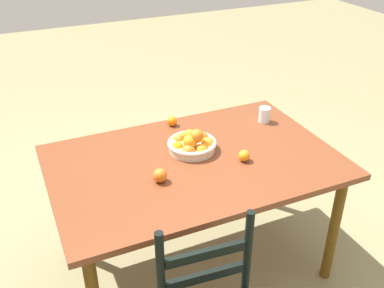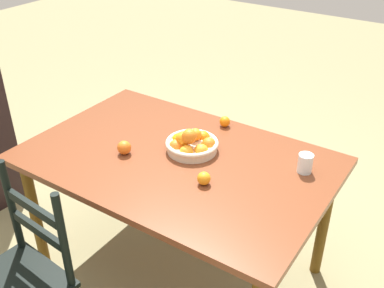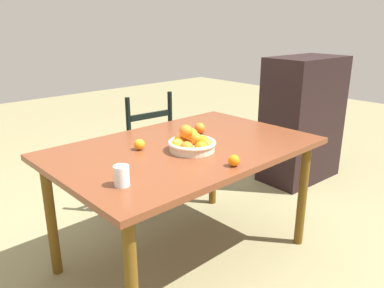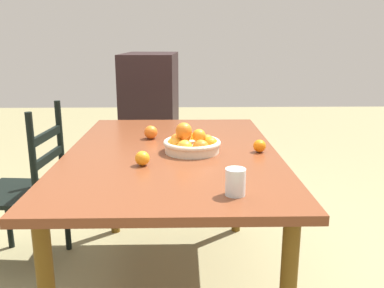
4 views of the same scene
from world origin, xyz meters
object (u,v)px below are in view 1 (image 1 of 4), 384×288
Objects in this scene: fruit_bowl at (192,144)px; orange_loose_0 at (244,156)px; drinking_glass at (264,115)px; dining_table at (194,172)px; orange_loose_2 at (172,121)px; orange_loose_1 at (160,175)px.

fruit_bowl is 0.30m from orange_loose_0.
drinking_glass is at bearing -134.45° from orange_loose_0.
dining_table is at bearing 71.68° from fruit_bowl.
orange_loose_0 is 0.59m from orange_loose_2.
dining_table is at bearing -26.74° from orange_loose_0.
fruit_bowl is 0.59m from drinking_glass.
orange_loose_2 is (-0.29, -0.55, -0.01)m from orange_loose_1.
orange_loose_0 reaches higher than orange_loose_2.
fruit_bowl is (-0.03, -0.09, 0.12)m from dining_table.
orange_loose_0 is 0.66× the size of drinking_glass.
orange_loose_2 is (-0.01, -0.33, -0.01)m from fruit_bowl.
fruit_bowl reaches higher than dining_table.
drinking_glass is (-0.57, -0.14, 0.01)m from fruit_bowl.
orange_loose_2 is (-0.04, -0.43, 0.11)m from dining_table.
fruit_bowl reaches higher than orange_loose_2.
orange_loose_1 is (0.25, 0.12, 0.12)m from dining_table.
orange_loose_0 is at bearing 134.29° from fruit_bowl.
orange_loose_2 is 0.59m from drinking_glass.
fruit_bowl is 0.33m from orange_loose_2.
orange_loose_0 is at bearing 153.26° from dining_table.
fruit_bowl is at bearing -141.96° from orange_loose_1.
dining_table is at bearing -153.56° from orange_loose_1.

